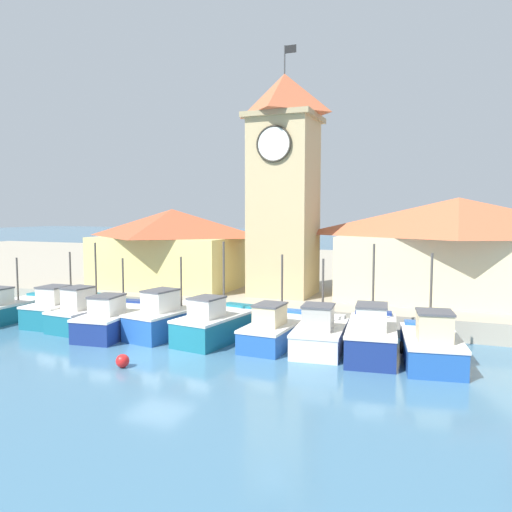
# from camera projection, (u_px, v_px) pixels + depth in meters

# --- Properties ---
(ground_plane) EXTENTS (300.00, 300.00, 0.00)m
(ground_plane) POSITION_uv_depth(u_px,v_px,m) (158.00, 355.00, 20.97)
(ground_plane) COLOR teal
(quay_wharf) EXTENTS (120.00, 40.00, 1.02)m
(quay_wharf) POSITION_uv_depth(u_px,v_px,m) (318.00, 272.00, 45.76)
(quay_wharf) COLOR #A89E89
(quay_wharf) RESTS_ON ground
(fishing_boat_far_left) EXTENTS (1.94, 5.06, 3.45)m
(fishing_boat_far_left) POSITION_uv_depth(u_px,v_px,m) (9.00, 309.00, 27.56)
(fishing_boat_far_left) COLOR #196B7F
(fishing_boat_far_left) RESTS_ON ground
(fishing_boat_left_outer) EXTENTS (2.30, 4.61, 3.81)m
(fishing_boat_left_outer) POSITION_uv_depth(u_px,v_px,m) (64.00, 309.00, 27.10)
(fishing_boat_left_outer) COLOR #196B7F
(fishing_boat_left_outer) RESTS_ON ground
(fishing_boat_left_inner) EXTENTS (2.25, 4.48, 4.40)m
(fishing_boat_left_inner) POSITION_uv_depth(u_px,v_px,m) (88.00, 313.00, 25.93)
(fishing_boat_left_inner) COLOR #196B7F
(fishing_boat_left_inner) RESTS_ON ground
(fishing_boat_mid_left) EXTENTS (2.55, 5.28, 3.69)m
(fishing_boat_mid_left) POSITION_uv_depth(u_px,v_px,m) (117.00, 319.00, 24.64)
(fishing_boat_mid_left) COLOR navy
(fishing_boat_mid_left) RESTS_ON ground
(fishing_boat_center) EXTENTS (2.80, 5.44, 3.77)m
(fishing_boat_center) POSITION_uv_depth(u_px,v_px,m) (172.00, 318.00, 24.60)
(fishing_boat_center) COLOR #2356A8
(fishing_boat_center) RESTS_ON ground
(fishing_boat_mid_right) EXTENTS (2.75, 4.93, 4.61)m
(fishing_boat_mid_right) POSITION_uv_depth(u_px,v_px,m) (216.00, 324.00, 23.33)
(fishing_boat_mid_right) COLOR #196B7F
(fishing_boat_mid_right) RESTS_ON ground
(fishing_boat_right_inner) EXTENTS (2.11, 5.06, 4.04)m
(fishing_boat_right_inner) POSITION_uv_depth(u_px,v_px,m) (276.00, 329.00, 22.74)
(fishing_boat_right_inner) COLOR #2356A8
(fishing_boat_right_inner) RESTS_ON ground
(fishing_boat_right_outer) EXTENTS (2.44, 4.38, 3.96)m
(fishing_boat_right_outer) POSITION_uv_depth(u_px,v_px,m) (320.00, 334.00, 21.67)
(fishing_boat_right_outer) COLOR silver
(fishing_boat_right_outer) RESTS_ON ground
(fishing_boat_far_right) EXTENTS (2.58, 5.18, 4.65)m
(fishing_boat_far_right) POSITION_uv_depth(u_px,v_px,m) (372.00, 336.00, 20.94)
(fishing_boat_far_right) COLOR navy
(fishing_boat_far_right) RESTS_ON ground
(fishing_boat_end_right) EXTENTS (2.81, 4.73, 4.36)m
(fishing_boat_end_right) POSITION_uv_depth(u_px,v_px,m) (431.00, 345.00, 19.73)
(fishing_boat_end_right) COLOR #2356A8
(fishing_boat_end_right) RESTS_ON ground
(clock_tower) EXTENTS (4.06, 4.06, 14.65)m
(clock_tower) POSITION_uv_depth(u_px,v_px,m) (284.00, 181.00, 29.67)
(clock_tower) COLOR tan
(clock_tower) RESTS_ON quay_wharf
(warehouse_left) EXTENTS (9.67, 7.14, 5.18)m
(warehouse_left) POSITION_uv_depth(u_px,v_px,m) (173.00, 247.00, 33.58)
(warehouse_left) COLOR #E5D17A
(warehouse_left) RESTS_ON quay_wharf
(warehouse_right) EXTENTS (13.07, 6.57, 5.78)m
(warehouse_right) POSITION_uv_depth(u_px,v_px,m) (457.00, 248.00, 27.82)
(warehouse_right) COLOR beige
(warehouse_right) RESTS_ON quay_wharf
(mooring_buoy) EXTENTS (0.52, 0.52, 0.52)m
(mooring_buoy) POSITION_uv_depth(u_px,v_px,m) (123.00, 361.00, 19.29)
(mooring_buoy) COLOR red
(mooring_buoy) RESTS_ON ground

